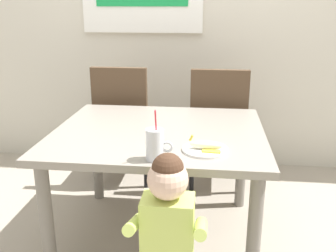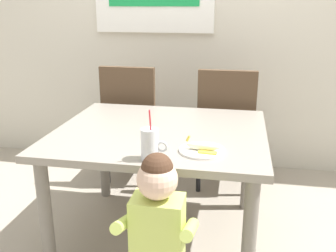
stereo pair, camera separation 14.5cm
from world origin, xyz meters
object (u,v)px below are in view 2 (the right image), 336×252
dining_chair_right (226,123)px  toddler_standing (158,222)px  snack_plate (202,150)px  peeled_banana (203,146)px  dining_table (160,145)px  dining_chair_left (132,117)px  milk_cup (150,146)px

dining_chair_right → toddler_standing: bearing=81.2°
snack_plate → peeled_banana: size_ratio=1.33×
dining_table → dining_chair_left: size_ratio=1.26×
dining_table → dining_chair_left: bearing=117.0°
snack_plate → peeled_banana: peeled_banana is taller
milk_cup → snack_plate: (0.23, 0.14, -0.06)m
dining_chair_right → snack_plate: (-0.08, -1.05, 0.17)m
toddler_standing → milk_cup: bearing=109.4°
dining_chair_right → toddler_standing: 1.46m
dining_chair_left → milk_cup: size_ratio=3.83×
dining_chair_right → dining_table: bearing=64.6°
milk_cup → dining_chair_left: bearing=109.7°
dining_chair_left → toddler_standing: (0.52, -1.45, -0.02)m
toddler_standing → peeled_banana: 0.46m
dining_chair_left → peeled_banana: size_ratio=5.53×
dining_chair_left → dining_chair_right: (0.74, -0.01, 0.00)m
milk_cup → snack_plate: milk_cup is taller
dining_table → dining_chair_left: dining_chair_left is taller
dining_chair_right → milk_cup: dining_chair_right is taller
toddler_standing → milk_cup: (-0.09, 0.25, 0.25)m
dining_table → snack_plate: size_ratio=5.26×
dining_chair_left → snack_plate: dining_chair_left is taller
dining_chair_right → peeled_banana: dining_chair_right is taller
dining_chair_left → toddler_standing: size_ratio=1.15×
dining_chair_left → milk_cup: (0.43, -1.20, 0.23)m
dining_chair_right → snack_plate: size_ratio=4.17×
snack_plate → toddler_standing: bearing=-110.1°
peeled_banana → snack_plate: bearing=123.1°
dining_chair_right → toddler_standing: size_ratio=1.15×
dining_chair_right → snack_plate: bearing=85.6°
dining_chair_left → toddler_standing: 1.54m
peeled_banana → milk_cup: bearing=-150.4°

